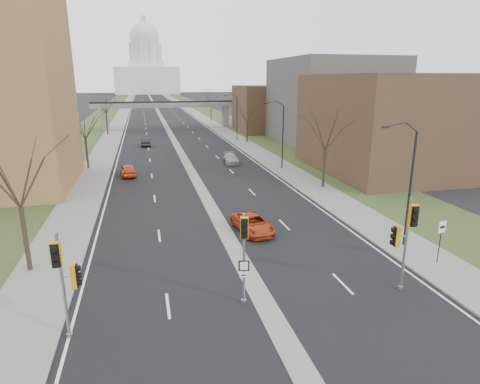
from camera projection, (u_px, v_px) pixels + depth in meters
name	position (u px, v px, depth m)	size (l,w,h in m)	color
ground	(271.00, 314.00, 20.21)	(700.00, 700.00, 0.00)	black
road_surface	(156.00, 108.00, 160.51)	(20.00, 600.00, 0.01)	black
median_strip	(156.00, 108.00, 160.51)	(1.20, 600.00, 0.02)	gray
sidewalk_right	(186.00, 108.00, 163.20)	(4.00, 600.00, 0.12)	gray
sidewalk_left	(125.00, 109.00, 157.79)	(4.00, 600.00, 0.12)	gray
grass_verge_right	(201.00, 108.00, 164.56)	(8.00, 600.00, 0.10)	#2F401D
grass_verge_left	(109.00, 109.00, 156.44)	(8.00, 600.00, 0.10)	#2F401D
commercial_block_near	(386.00, 124.00, 50.18)	(16.00, 20.00, 12.00)	brown
commercial_block_mid	(331.00, 101.00, 73.12)	(18.00, 22.00, 15.00)	#52504B
commercial_block_far	(269.00, 109.00, 89.28)	(14.00, 14.00, 10.00)	brown
pedestrian_bridge	(167.00, 108.00, 93.72)	(34.00, 3.00, 6.45)	slate
capitol	(147.00, 69.00, 314.45)	(48.00, 42.00, 55.75)	silver
streetlight_near	(404.00, 150.00, 26.41)	(2.61, 0.20, 8.70)	black
streetlight_mid	(277.00, 116.00, 50.73)	(2.61, 0.20, 8.70)	black
streetlight_far	(233.00, 104.00, 75.04)	(2.61, 0.20, 8.70)	black
tree_left_a	(14.00, 166.00, 22.95)	(7.20, 7.20, 9.40)	#382B21
tree_left_b	(84.00, 121.00, 51.12)	(6.75, 6.75, 8.81)	#382B21
tree_left_c	(105.00, 101.00, 82.70)	(7.65, 7.65, 9.99)	#382B21
tree_right_a	(326.00, 127.00, 41.91)	(7.20, 7.20, 9.40)	#382B21
tree_right_b	(247.00, 111.00, 73.00)	(6.30, 6.30, 8.22)	#382B21
tree_right_c	(211.00, 95.00, 110.08)	(7.65, 7.65, 9.99)	#382B21
signal_pole_left	(65.00, 272.00, 17.38)	(0.90, 0.90, 5.14)	gray
signal_pole_median	(244.00, 244.00, 20.05)	(0.63, 0.84, 5.01)	gray
signal_pole_right	(405.00, 232.00, 21.45)	(0.91, 1.15, 5.42)	gray
speed_limit_sign	(441.00, 234.00, 25.18)	(0.60, 0.15, 2.80)	black
car_left_near	(128.00, 170.00, 48.85)	(1.73, 4.31, 1.47)	#C84016
car_left_far	(146.00, 142.00, 70.66)	(1.53, 4.39, 1.45)	black
car_right_near	(253.00, 223.00, 31.01)	(2.23, 4.84, 1.34)	#A52E11
car_right_mid	(231.00, 159.00, 56.26)	(1.84, 4.53, 1.32)	gray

